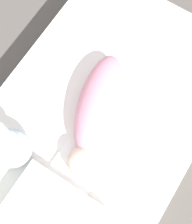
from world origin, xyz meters
TOP-DOWN VIEW (x-y plane):
  - ground_plane at (0.00, 0.00)m, footprint 12.00×12.00m
  - bed_mattress at (0.00, 0.00)m, footprint 1.46×0.90m
  - burp_cloth at (-0.16, -0.05)m, footprint 0.25×0.20m
  - swaddled_baby at (0.04, 0.00)m, footprint 0.55×0.30m
  - pillow at (-0.43, -0.07)m, footprint 0.30×0.36m
  - bunny_plush at (-0.28, 0.20)m, footprint 0.16×0.16m

SIDE VIEW (x-z plane):
  - ground_plane at x=0.00m, z-range 0.00..0.00m
  - bed_mattress at x=0.00m, z-range 0.00..0.22m
  - burp_cloth at x=-0.16m, z-range 0.22..0.24m
  - pillow at x=-0.43m, z-range 0.22..0.31m
  - swaddled_baby at x=0.04m, z-range 0.22..0.37m
  - bunny_plush at x=-0.28m, z-range 0.17..0.50m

